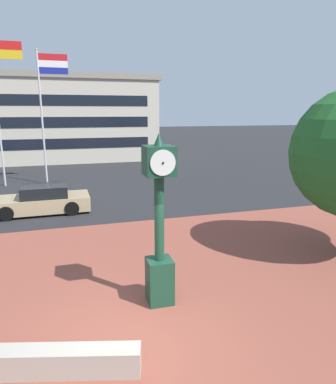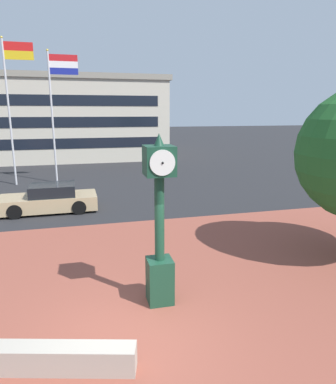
# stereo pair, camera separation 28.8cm
# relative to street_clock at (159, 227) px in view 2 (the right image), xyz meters

# --- Properties ---
(ground_plane) EXTENTS (200.00, 200.00, 0.00)m
(ground_plane) POSITION_rel_street_clock_xyz_m (-1.02, -1.35, -1.92)
(ground_plane) COLOR #262628
(plaza_brick_paving) EXTENTS (44.00, 11.77, 0.01)m
(plaza_brick_paving) POSITION_rel_street_clock_xyz_m (-1.02, 0.53, -1.92)
(plaza_brick_paving) COLOR brown
(plaza_brick_paving) RESTS_ON ground
(planter_wall) EXTENTS (3.19, 1.22, 0.50)m
(planter_wall) POSITION_rel_street_clock_xyz_m (-2.49, -1.77, -1.67)
(planter_wall) COLOR #ADA393
(planter_wall) RESTS_ON ground
(street_clock) EXTENTS (0.68, 0.79, 4.10)m
(street_clock) POSITION_rel_street_clock_xyz_m (0.00, 0.00, 0.00)
(street_clock) COLOR #19422D
(street_clock) RESTS_ON ground
(car_street_mid) EXTENTS (4.41, 2.00, 1.28)m
(car_street_mid) POSITION_rel_street_clock_xyz_m (-3.20, 8.99, -1.35)
(car_street_mid) COLOR tan
(car_street_mid) RESTS_ON ground
(flagpole_primary) EXTENTS (1.76, 0.14, 8.88)m
(flagpole_primary) POSITION_rel_street_clock_xyz_m (-5.55, 15.90, 3.40)
(flagpole_primary) COLOR silver
(flagpole_primary) RESTS_ON ground
(flagpole_secondary) EXTENTS (1.82, 0.14, 8.27)m
(flagpole_secondary) POSITION_rel_street_clock_xyz_m (-3.00, 15.90, 3.17)
(flagpole_secondary) COLOR silver
(flagpole_secondary) RESTS_ON ground
(civic_building) EXTENTS (22.97, 16.01, 7.86)m
(civic_building) POSITION_rel_street_clock_xyz_m (-4.66, 32.03, 2.02)
(civic_building) COLOR beige
(civic_building) RESTS_ON ground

